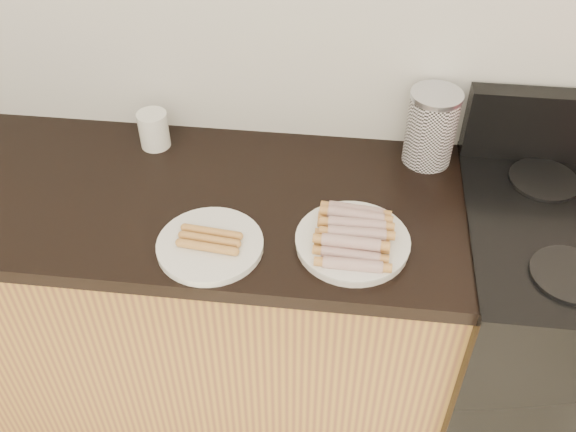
# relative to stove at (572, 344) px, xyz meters

# --- Properties ---
(wall_back) EXTENTS (4.00, 0.04, 2.60)m
(wall_back) POSITION_rel_stove_xyz_m (-0.78, 0.32, 0.84)
(wall_back) COLOR silver
(wall_back) RESTS_ON ground
(cabinet_base) EXTENTS (2.20, 0.59, 0.86)m
(cabinet_base) POSITION_rel_stove_xyz_m (-1.48, 0.01, -0.03)
(cabinet_base) COLOR #B18231
(cabinet_base) RESTS_ON floor
(counter_slab) EXTENTS (2.20, 0.62, 0.04)m
(counter_slab) POSITION_rel_stove_xyz_m (-1.48, 0.01, 0.42)
(counter_slab) COLOR black
(counter_slab) RESTS_ON cabinet_base
(stove) EXTENTS (0.76, 0.65, 0.91)m
(stove) POSITION_rel_stove_xyz_m (0.00, 0.00, 0.00)
(stove) COLOR black
(stove) RESTS_ON floor
(burner_near_left) EXTENTS (0.18, 0.18, 0.01)m
(burner_near_left) POSITION_rel_stove_xyz_m (-0.17, -0.17, 0.46)
(burner_near_left) COLOR black
(burner_near_left) RESTS_ON stove
(burner_far_left) EXTENTS (0.18, 0.18, 0.01)m
(burner_far_left) POSITION_rel_stove_xyz_m (-0.17, 0.17, 0.46)
(burner_far_left) COLOR black
(burner_far_left) RESTS_ON stove
(main_plate) EXTENTS (0.33, 0.33, 0.02)m
(main_plate) POSITION_rel_stove_xyz_m (-0.66, -0.12, 0.45)
(main_plate) COLOR white
(main_plate) RESTS_ON counter_slab
(side_plate) EXTENTS (0.26, 0.26, 0.02)m
(side_plate) POSITION_rel_stove_xyz_m (-0.99, -0.17, 0.45)
(side_plate) COLOR silver
(side_plate) RESTS_ON counter_slab
(hotdog_pile) EXTENTS (0.14, 0.22, 0.05)m
(hotdog_pile) POSITION_rel_stove_xyz_m (-0.66, -0.12, 0.49)
(hotdog_pile) COLOR maroon
(hotdog_pile) RESTS_ON main_plate
(plain_sausages) EXTENTS (0.14, 0.09, 0.02)m
(plain_sausages) POSITION_rel_stove_xyz_m (-0.99, -0.16, 0.47)
(plain_sausages) COLOR #D37B58
(plain_sausages) RESTS_ON side_plate
(canister) EXTENTS (0.14, 0.14, 0.21)m
(canister) POSITION_rel_stove_xyz_m (-0.47, 0.24, 0.55)
(canister) COLOR white
(canister) RESTS_ON counter_slab
(mug) EXTENTS (0.10, 0.10, 0.10)m
(mug) POSITION_rel_stove_xyz_m (-1.23, 0.22, 0.50)
(mug) COLOR white
(mug) RESTS_ON counter_slab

